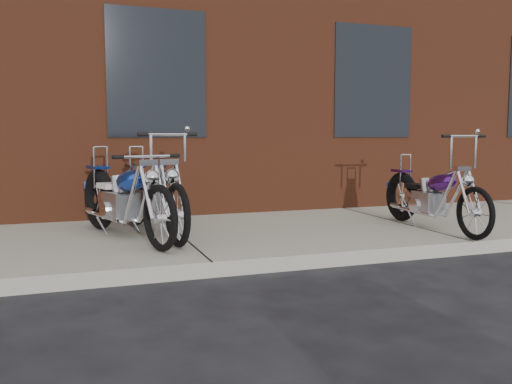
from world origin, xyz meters
name	(u,v)px	position (x,y,z in m)	size (l,w,h in m)	color
ground	(212,278)	(0.00, 0.00, 0.00)	(120.00, 120.00, 0.00)	black
sidewalk	(180,241)	(0.00, 1.50, 0.07)	(22.00, 3.00, 0.15)	#A3A093
building_brick	(120,16)	(0.00, 8.00, 4.00)	(22.00, 10.00, 8.00)	#5F2A17
chopper_purple	(432,199)	(3.09, 0.87, 0.53)	(0.52, 2.12, 1.19)	black
chopper_blue	(124,201)	(-0.64, 1.49, 0.58)	(0.89, 2.31, 1.04)	black
chopper_third	(152,198)	(-0.29, 1.67, 0.58)	(0.61, 2.37, 1.21)	black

